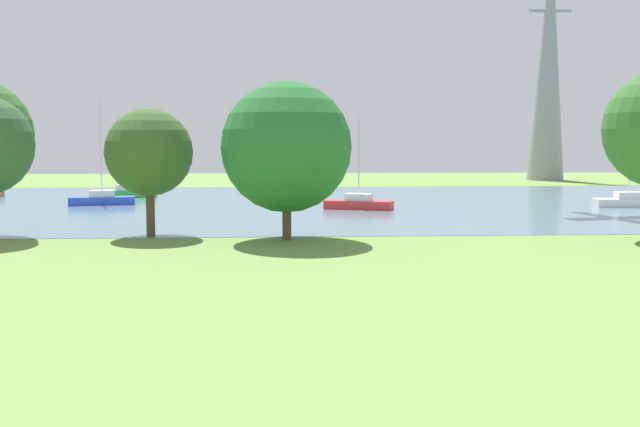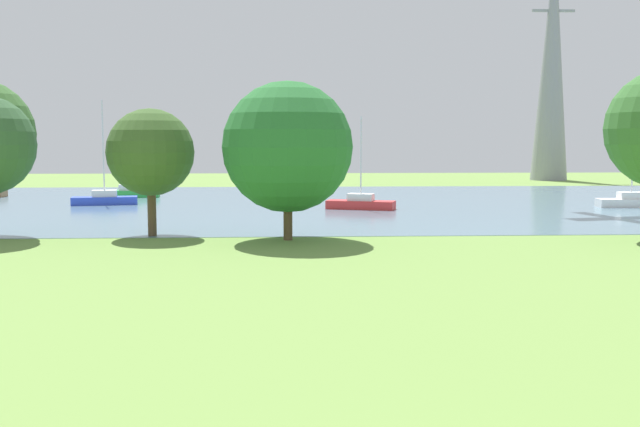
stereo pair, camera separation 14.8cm
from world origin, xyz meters
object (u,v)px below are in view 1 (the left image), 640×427
(sailboat_white, at_px, (628,201))
(tree_west_far, at_px, (149,153))
(tree_west_near, at_px, (286,147))
(sailboat_red, at_px, (359,203))
(sailboat_green, at_px, (128,192))
(electricity_pylon, at_px, (548,59))
(sailboat_blue, at_px, (102,199))

(sailboat_white, height_order, tree_west_far, tree_west_far)
(sailboat_white, distance_m, tree_west_far, 35.46)
(tree_west_near, bearing_deg, sailboat_red, 71.60)
(sailboat_red, height_order, sailboat_green, sailboat_green)
(tree_west_near, bearing_deg, sailboat_green, 115.79)
(sailboat_white, xyz_separation_m, sailboat_red, (-19.92, -0.60, 0.01))
(sailboat_green, bearing_deg, sailboat_red, -32.31)
(tree_west_near, distance_m, electricity_pylon, 62.92)
(sailboat_blue, xyz_separation_m, electricity_pylon, (46.13, 32.65, 14.16))
(sailboat_blue, distance_m, tree_west_far, 20.08)
(tree_west_far, distance_m, tree_west_near, 7.20)
(sailboat_red, xyz_separation_m, sailboat_green, (-18.56, 11.74, 0.00))
(sailboat_red, relative_size, tree_west_near, 0.84)
(sailboat_white, relative_size, electricity_pylon, 0.19)
(sailboat_white, bearing_deg, sailboat_green, 163.85)
(electricity_pylon, bearing_deg, sailboat_blue, -144.71)
(sailboat_white, height_order, sailboat_red, sailboat_red)
(sailboat_white, relative_size, tree_west_far, 0.87)
(sailboat_blue, height_order, tree_west_far, sailboat_blue)
(tree_west_far, bearing_deg, electricity_pylon, 52.47)
(electricity_pylon, bearing_deg, tree_west_far, -127.53)
(tree_west_far, bearing_deg, sailboat_red, 48.79)
(sailboat_red, xyz_separation_m, electricity_pylon, (27.10, 37.22, 14.18))
(sailboat_white, height_order, sailboat_green, sailboat_green)
(sailboat_green, distance_m, tree_west_near, 30.86)
(sailboat_white, bearing_deg, electricity_pylon, 78.91)
(sailboat_blue, bearing_deg, sailboat_red, -13.50)
(sailboat_green, relative_size, sailboat_blue, 0.87)
(tree_west_far, bearing_deg, tree_west_near, -15.04)
(sailboat_red, height_order, tree_west_near, tree_west_near)
(sailboat_blue, relative_size, tree_west_near, 1.01)
(sailboat_white, height_order, tree_west_near, tree_west_near)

